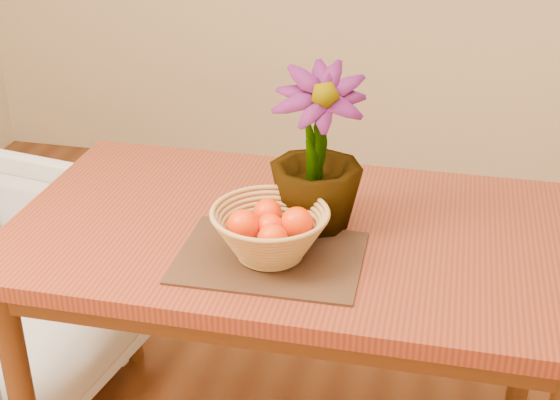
# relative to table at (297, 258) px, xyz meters

# --- Properties ---
(table) EXTENTS (1.40, 0.80, 0.75)m
(table) POSITION_rel_table_xyz_m (0.00, 0.00, 0.00)
(table) COLOR maroon
(table) RESTS_ON floor
(placemat) EXTENTS (0.42, 0.32, 0.01)m
(placemat) POSITION_rel_table_xyz_m (-0.03, -0.16, 0.09)
(placemat) COLOR #3C2515
(placemat) RESTS_ON table
(wicker_basket) EXTENTS (0.27, 0.27, 0.11)m
(wicker_basket) POSITION_rel_table_xyz_m (-0.03, -0.16, 0.15)
(wicker_basket) COLOR #A37944
(wicker_basket) RESTS_ON placemat
(orange_pile) EXTENTS (0.19, 0.18, 0.07)m
(orange_pile) POSITION_rel_table_xyz_m (-0.03, -0.16, 0.17)
(orange_pile) COLOR #EE3D03
(orange_pile) RESTS_ON wicker_basket
(potted_plant) EXTENTS (0.25, 0.25, 0.40)m
(potted_plant) POSITION_rel_table_xyz_m (0.04, 0.02, 0.29)
(potted_plant) COLOR #174614
(potted_plant) RESTS_ON table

